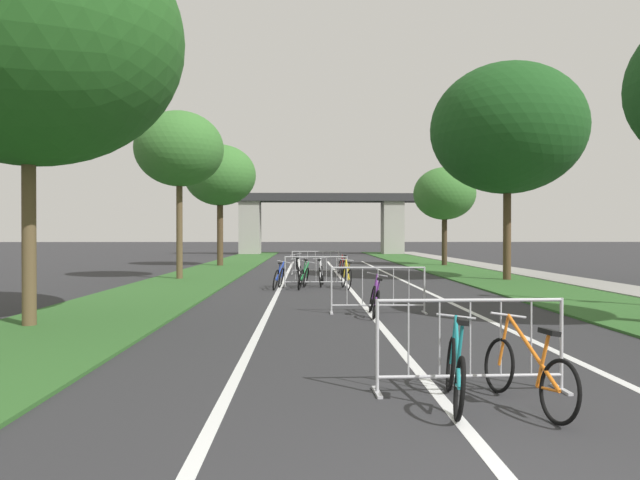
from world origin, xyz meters
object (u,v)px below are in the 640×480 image
Objects in this scene: tree_left_pine_near at (28,36)px; bicycle_purple_2 at (374,300)px; bicycle_black_3 at (298,267)px; bicycle_yellow_1 at (347,277)px; tree_left_pine_far at (179,149)px; tree_right_oak_near at (507,129)px; bicycle_red_6 at (342,266)px; tree_left_oak_mid at (220,176)px; tree_right_cypress_far at (445,194)px; crowd_barrier_third at (316,272)px; bicycle_green_9 at (304,277)px; bicycle_orange_4 at (527,373)px; bicycle_silver_8 at (321,275)px; crowd_barrier_nearest at (470,346)px; crowd_barrier_fourth at (315,263)px; bicycle_teal_0 at (455,371)px; bicycle_blue_5 at (279,278)px; crowd_barrier_second at (378,290)px; bicycle_white_7 at (300,275)px.

tree_left_pine_near is 4.65× the size of bicycle_purple_2.
bicycle_purple_2 is 12.98m from bicycle_black_3.
bicycle_black_3 is at bearing 98.05° from bicycle_yellow_1.
tree_left_pine_far is 0.80× the size of tree_right_oak_near.
tree_right_oak_near is at bearing -34.31° from bicycle_red_6.
tree_right_cypress_far is at bearing 0.11° from tree_left_oak_mid.
tree_left_pine_near is 11.18m from crowd_barrier_third.
tree_right_cypress_far reaches higher than bicycle_green_9.
tree_left_oak_mid is 15.00m from crowd_barrier_third.
tree_right_cypress_far is at bearing 69.64° from bicycle_green_9.
bicycle_silver_8 is (-1.74, 13.93, 0.03)m from bicycle_orange_4.
crowd_barrier_nearest is 1.26× the size of bicycle_purple_2.
bicycle_yellow_1 is (-6.63, -13.78, -3.76)m from tree_right_cypress_far.
bicycle_silver_8 is (-0.97, 7.32, 0.04)m from bicycle_purple_2.
crowd_barrier_nearest is 0.72m from bicycle_orange_4.
bicycle_teal_0 is (1.12, -19.80, -0.16)m from crowd_barrier_fourth.
tree_right_cypress_far is at bearing 65.06° from bicycle_silver_8.
crowd_barrier_third is 6.06m from bicycle_black_3.
tree_right_cypress_far is (0.18, 10.69, -1.72)m from tree_right_oak_near.
bicycle_silver_8 is at bearing 93.59° from bicycle_black_3.
tree_left_pine_near is 16.99m from tree_right_oak_near.
bicycle_orange_4 is 13.13m from bicycle_green_9.
tree_left_oak_mid is at bearing 113.84° from bicycle_blue_5.
bicycle_orange_4 is at bearing 2.59° from bicycle_teal_0.
tree_left_pine_near reaches higher than bicycle_teal_0.
crowd_barrier_nearest is 1.33× the size of bicycle_yellow_1.
crowd_barrier_fourth is 1.33× the size of bicycle_yellow_1.
bicycle_yellow_1 is at bearing 99.11° from bicycle_black_3.
tree_left_pine_near is 11.43m from bicycle_yellow_1.
crowd_barrier_third is 0.68m from bicycle_green_9.
bicycle_red_6 is 1.04× the size of bicycle_green_9.
crowd_barrier_second reaches higher than bicycle_black_3.
tree_left_oak_mid is 27.40m from crowd_barrier_nearest.
tree_left_oak_mid is 3.89× the size of bicycle_silver_8.
tree_right_oak_near is at bearing 31.55° from bicycle_green_9.
bicycle_silver_8 reaches higher than bicycle_purple_2.
crowd_barrier_third is 1.31× the size of bicycle_teal_0.
bicycle_silver_8 is at bearing -120.16° from tree_right_cypress_far.
bicycle_orange_4 is at bearing -77.55° from bicycle_white_7.
crowd_barrier_third is 1.22× the size of bicycle_silver_8.
tree_left_pine_far is 7.37m from bicycle_white_7.
tree_left_pine_far reaches higher than bicycle_black_3.
bicycle_green_9 is at bearing -70.76° from tree_left_oak_mid.
bicycle_silver_8 is (-1.31, 13.37, -0.13)m from crowd_barrier_nearest.
tree_right_oak_near is 10.08m from bicycle_green_9.
tree_left_pine_far is 13.07m from bicycle_purple_2.
tree_left_pine_far is 12.84m from tree_right_oak_near.
tree_left_pine_far is 3.06× the size of crowd_barrier_fourth.
bicycle_purple_2 is (-0.13, -0.39, -0.17)m from crowd_barrier_second.
bicycle_teal_0 is (1.20, -13.35, -0.16)m from crowd_barrier_third.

